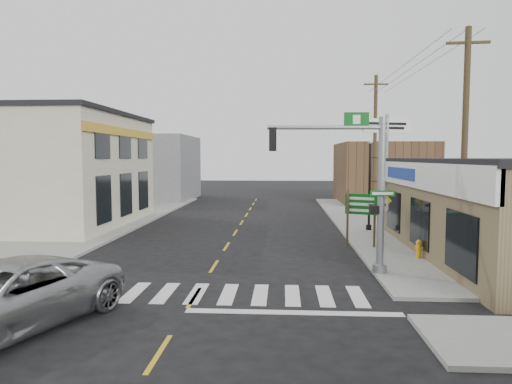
# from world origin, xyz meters

# --- Properties ---
(ground) EXTENTS (140.00, 140.00, 0.00)m
(ground) POSITION_xyz_m (0.00, 0.00, 0.00)
(ground) COLOR black
(ground) RESTS_ON ground
(sidewalk_right) EXTENTS (6.00, 38.00, 0.13)m
(sidewalk_right) POSITION_xyz_m (9.00, 13.00, 0.07)
(sidewalk_right) COLOR gray
(sidewalk_right) RESTS_ON ground
(sidewalk_left) EXTENTS (6.00, 38.00, 0.13)m
(sidewalk_left) POSITION_xyz_m (-9.00, 13.00, 0.07)
(sidewalk_left) COLOR gray
(sidewalk_left) RESTS_ON ground
(center_line) EXTENTS (0.12, 56.00, 0.01)m
(center_line) POSITION_xyz_m (0.00, 8.00, 0.01)
(center_line) COLOR gold
(center_line) RESTS_ON ground
(crosswalk) EXTENTS (11.00, 2.20, 0.01)m
(crosswalk) POSITION_xyz_m (0.00, 0.40, 0.01)
(crosswalk) COLOR silver
(crosswalk) RESTS_ON ground
(left_building) EXTENTS (12.00, 12.00, 6.80)m
(left_building) POSITION_xyz_m (-13.00, 14.00, 3.40)
(left_building) COLOR beige
(left_building) RESTS_ON ground
(bldg_distant_right) EXTENTS (8.00, 10.00, 5.60)m
(bldg_distant_right) POSITION_xyz_m (12.00, 30.00, 2.80)
(bldg_distant_right) COLOR brown
(bldg_distant_right) RESTS_ON ground
(bldg_distant_left) EXTENTS (9.00, 10.00, 6.40)m
(bldg_distant_left) POSITION_xyz_m (-11.00, 32.00, 3.20)
(bldg_distant_left) COLOR gray
(bldg_distant_left) RESTS_ON ground
(suv) EXTENTS (4.82, 6.73, 1.70)m
(suv) POSITION_xyz_m (-4.13, -2.99, 0.85)
(suv) COLOR #999A9E
(suv) RESTS_ON ground
(traffic_signal_pole) EXTENTS (4.53, 0.37, 5.73)m
(traffic_signal_pole) POSITION_xyz_m (5.52, 2.94, 3.55)
(traffic_signal_pole) COLOR gray
(traffic_signal_pole) RESTS_ON sidewalk_right
(guide_sign) EXTENTS (1.52, 0.13, 2.66)m
(guide_sign) POSITION_xyz_m (6.30, 7.56, 1.86)
(guide_sign) COLOR #4A3A22
(guide_sign) RESTS_ON sidewalk_right
(fire_hydrant) EXTENTS (0.24, 0.24, 0.75)m
(fire_hydrant) POSITION_xyz_m (8.30, 5.42, 0.54)
(fire_hydrant) COLOR gold
(fire_hydrant) RESTS_ON sidewalk_right
(ped_crossing_sign) EXTENTS (1.00, 0.07, 2.58)m
(ped_crossing_sign) POSITION_xyz_m (7.40, 8.48, 1.91)
(ped_crossing_sign) COLOR gray
(ped_crossing_sign) RESTS_ON sidewalk_right
(lamp_post) EXTENTS (0.67, 0.53, 5.17)m
(lamp_post) POSITION_xyz_m (7.67, 12.68, 3.13)
(lamp_post) COLOR black
(lamp_post) RESTS_ON sidewalk_right
(dance_center_sign) EXTENTS (3.19, 0.20, 6.78)m
(dance_center_sign) POSITION_xyz_m (9.00, 14.81, 5.24)
(dance_center_sign) COLOR gray
(dance_center_sign) RESTS_ON sidewalk_right
(bare_tree) EXTENTS (2.20, 2.20, 4.40)m
(bare_tree) POSITION_xyz_m (9.25, 3.74, 3.59)
(bare_tree) COLOR black
(bare_tree) RESTS_ON sidewalk_right
(shrub_front) EXTENTS (1.16, 1.16, 0.87)m
(shrub_front) POSITION_xyz_m (10.51, 2.35, 0.56)
(shrub_front) COLOR #1C3C1B
(shrub_front) RESTS_ON sidewalk_right
(shrub_back) EXTENTS (1.04, 1.04, 0.78)m
(shrub_back) POSITION_xyz_m (9.52, 7.53, 0.52)
(shrub_back) COLOR #16321A
(shrub_back) RESTS_ON sidewalk_right
(utility_pole_near) EXTENTS (1.56, 0.23, 8.96)m
(utility_pole_near) POSITION_xyz_m (9.50, 4.12, 4.72)
(utility_pole_near) COLOR #41281E
(utility_pole_near) RESTS_ON sidewalk_right
(utility_pole_far) EXTENTS (1.77, 0.27, 10.17)m
(utility_pole_far) POSITION_xyz_m (9.50, 20.95, 5.34)
(utility_pole_far) COLOR #493524
(utility_pole_far) RESTS_ON sidewalk_right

